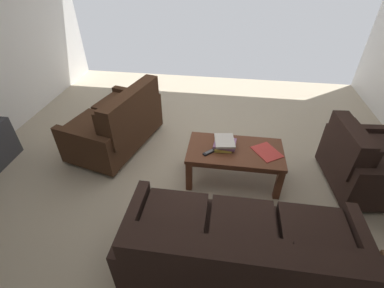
{
  "coord_description": "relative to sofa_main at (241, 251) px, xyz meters",
  "views": [
    {
      "loc": [
        -0.35,
        2.7,
        2.35
      ],
      "look_at": [
        -0.03,
        0.48,
        0.69
      ],
      "focal_mm": 25.23,
      "sensor_mm": 36.0,
      "label": 1
    }
  ],
  "objects": [
    {
      "name": "ground_plane",
      "position": [
        0.57,
        -1.42,
        -0.35
      ],
      "size": [
        5.88,
        5.89,
        0.01
      ],
      "primitive_type": "cube",
      "color": "#B7A88E"
    },
    {
      "name": "tv_remote",
      "position": [
        0.36,
        -1.11,
        0.12
      ],
      "size": [
        0.15,
        0.14,
        0.02
      ],
      "color": "black",
      "rests_on": "coffee_table"
    },
    {
      "name": "coffee_table",
      "position": [
        0.07,
        -1.22,
        0.04
      ],
      "size": [
        1.1,
        0.59,
        0.45
      ],
      "color": "brown",
      "rests_on": "ground"
    },
    {
      "name": "sofa_main",
      "position": [
        0.0,
        0.0,
        0.0
      ],
      "size": [
        1.94,
        0.83,
        0.79
      ],
      "color": "black",
      "rests_on": "ground"
    },
    {
      "name": "armchair_side",
      "position": [
        -1.4,
        -1.31,
        0.01
      ],
      "size": [
        0.88,
        0.99,
        0.82
      ],
      "color": "black",
      "rests_on": "ground"
    },
    {
      "name": "loveseat_near",
      "position": [
        1.67,
        -1.7,
        0.02
      ],
      "size": [
        1.1,
        1.49,
        0.89
      ],
      "color": "black",
      "rests_on": "ground"
    },
    {
      "name": "book_stack",
      "position": [
        0.2,
        -1.26,
        0.16
      ],
      "size": [
        0.27,
        0.31,
        0.09
      ],
      "color": "#E0CC4C",
      "rests_on": "coffee_table"
    },
    {
      "name": "loose_magazine",
      "position": [
        -0.28,
        -1.22,
        0.11
      ],
      "size": [
        0.37,
        0.39,
        0.01
      ],
      "primitive_type": "cube",
      "rotation": [
        0.0,
        0.0,
        0.59
      ],
      "color": "#C63833",
      "rests_on": "coffee_table"
    }
  ]
}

